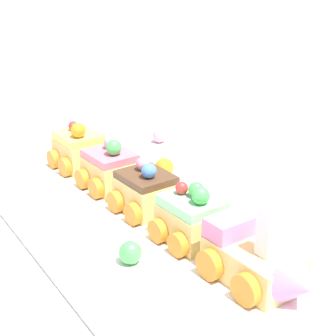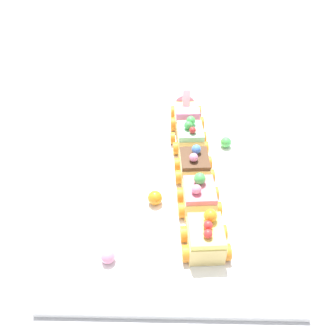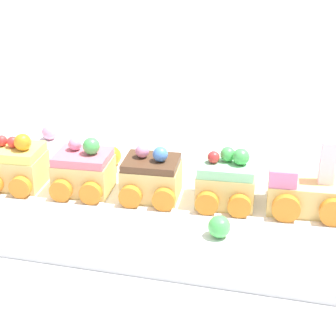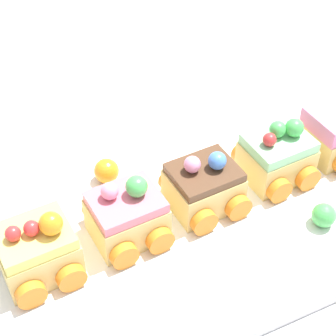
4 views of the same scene
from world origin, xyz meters
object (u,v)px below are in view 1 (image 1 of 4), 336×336
cake_car_mint (192,219)px  gumball_green (130,252)px  cake_car_strawberry (111,170)px  gumball_pink (159,136)px  cake_car_lemon (79,150)px  cake_car_chocolate (146,192)px  gumball_orange (164,167)px  cake_train_locomotive (260,263)px

cake_car_mint → gumball_green: bearing=-90.0°
cake_car_strawberry → gumball_green: bearing=-24.6°
gumball_pink → cake_car_lemon: bearing=-80.0°
cake_car_mint → cake_car_strawberry: same height
cake_car_chocolate → gumball_orange: size_ratio=2.94×
cake_car_chocolate → gumball_orange: cake_car_chocolate is taller
cake_train_locomotive → cake_car_mint: bearing=180.0°
cake_train_locomotive → cake_car_chocolate: (-0.20, -0.01, 0.00)m
cake_train_locomotive → cake_car_lemon: 0.37m
cake_car_lemon → gumball_green: bearing=-16.9°
cake_car_lemon → gumball_green: cake_car_lemon is taller
cake_train_locomotive → gumball_orange: bearing=163.6°
cake_car_lemon → gumball_green: (0.27, -0.07, -0.01)m
cake_car_strawberry → gumball_pink: (-0.12, 0.15, -0.01)m
cake_train_locomotive → gumball_pink: size_ratio=5.30×
gumball_pink → gumball_orange: gumball_orange is taller
cake_car_strawberry → cake_car_lemon: bearing=-179.7°
cake_car_mint → gumball_pink: 0.33m
cake_train_locomotive → gumball_orange: 0.28m
cake_car_chocolate → cake_car_lemon: size_ratio=1.00×
cake_car_mint → gumball_orange: bearing=154.2°
cake_train_locomotive → gumball_green: (-0.10, -0.09, -0.01)m
cake_car_strawberry → gumball_orange: 0.08m
gumball_pink → cake_car_chocolate: bearing=-35.3°
cake_train_locomotive → gumball_green: cake_train_locomotive is taller
cake_car_strawberry → gumball_green: cake_car_strawberry is taller
cake_car_mint → cake_car_strawberry: bearing=180.0°
cake_car_mint → gumball_green: size_ratio=3.25×
cake_train_locomotive → cake_car_chocolate: cake_train_locomotive is taller
cake_train_locomotive → gumball_green: 0.13m
cake_car_mint → cake_car_chocolate: (-0.09, -0.01, -0.00)m
gumball_orange → cake_train_locomotive: bearing=-13.0°
cake_train_locomotive → cake_car_strawberry: 0.28m
gumball_green → gumball_orange: 0.23m
cake_train_locomotive → gumball_pink: cake_train_locomotive is taller
cake_car_chocolate → cake_car_strawberry: size_ratio=1.00×
cake_train_locomotive → cake_car_chocolate: 0.20m
cake_train_locomotive → cake_car_mint: (-0.11, -0.01, 0.00)m
cake_car_chocolate → cake_train_locomotive: bearing=0.0°
cake_car_mint → gumball_pink: cake_car_mint is taller
cake_car_mint → cake_car_chocolate: size_ratio=1.00×
cake_train_locomotive → cake_car_strawberry: bearing=180.0°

